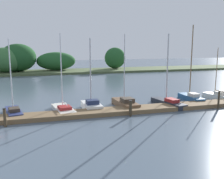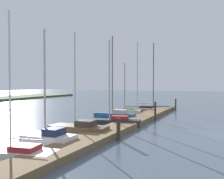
# 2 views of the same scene
# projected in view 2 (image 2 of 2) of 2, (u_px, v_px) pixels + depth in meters

# --- Properties ---
(dock_pier) EXTENTS (28.91, 1.80, 0.35)m
(dock_pier) POSITION_uv_depth(u_px,v_px,m) (126.00, 125.00, 19.13)
(dock_pier) COLOR brown
(dock_pier) RESTS_ON ground
(sailboat_1) EXTENTS (1.82, 4.05, 6.44)m
(sailboat_1) POSITION_uv_depth(u_px,v_px,m) (14.00, 151.00, 11.41)
(sailboat_1) COLOR silver
(sailboat_1) RESTS_ON ground
(sailboat_2) EXTENTS (1.47, 3.03, 6.09)m
(sailboat_2) POSITION_uv_depth(u_px,v_px,m) (47.00, 137.00, 13.68)
(sailboat_2) COLOR white
(sailboat_2) RESTS_ON ground
(sailboat_3) EXTENTS (1.57, 4.03, 6.46)m
(sailboat_3) POSITION_uv_depth(u_px,v_px,m) (78.00, 128.00, 16.53)
(sailboat_3) COLOR brown
(sailboat_3) RESTS_ON ground
(sailboat_4) EXTENTS (1.74, 4.47, 6.51)m
(sailboat_4) POSITION_uv_depth(u_px,v_px,m) (112.00, 120.00, 19.88)
(sailboat_4) COLOR #232833
(sailboat_4) RESTS_ON ground
(sailboat_5) EXTENTS (1.04, 3.85, 7.42)m
(sailboat_5) POSITION_uv_depth(u_px,v_px,m) (114.00, 114.00, 23.28)
(sailboat_5) COLOR #285684
(sailboat_5) RESTS_ON ground
(sailboat_6) EXTENTS (1.76, 3.09, 5.24)m
(sailboat_6) POSITION_uv_depth(u_px,v_px,m) (126.00, 112.00, 26.06)
(sailboat_6) COLOR silver
(sailboat_6) RESTS_ON ground
(sailboat_7) EXTENTS (1.17, 3.74, 7.59)m
(sailboat_7) POSITION_uv_depth(u_px,v_px,m) (138.00, 109.00, 28.39)
(sailboat_7) COLOR brown
(sailboat_7) RESTS_ON ground
(sailboat_8) EXTENTS (1.72, 3.82, 8.06)m
(sailboat_8) POSITION_uv_depth(u_px,v_px,m) (154.00, 106.00, 31.62)
(sailboat_8) COLOR #232833
(sailboat_8) RESTS_ON ground
(mooring_piling_1) EXTENTS (0.26, 0.26, 1.27)m
(mooring_piling_1) POSITION_uv_depth(u_px,v_px,m) (118.00, 129.00, 14.75)
(mooring_piling_1) COLOR #3D3323
(mooring_piling_1) RESTS_ON ground
(mooring_piling_2) EXTENTS (0.20, 0.20, 1.63)m
(mooring_piling_2) POSITION_uv_depth(u_px,v_px,m) (155.00, 111.00, 22.17)
(mooring_piling_2) COLOR #3D3323
(mooring_piling_2) RESTS_ON ground
(mooring_piling_3) EXTENTS (0.19, 0.19, 1.32)m
(mooring_piling_3) POSITION_uv_depth(u_px,v_px,m) (176.00, 104.00, 30.90)
(mooring_piling_3) COLOR #3D3323
(mooring_piling_3) RESTS_ON ground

